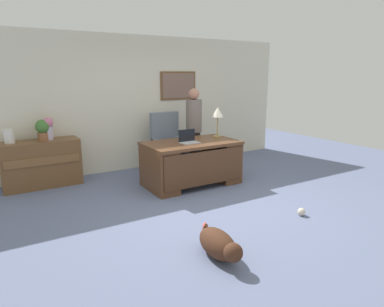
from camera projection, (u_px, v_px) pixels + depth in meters
name	position (u px, v px, depth m)	size (l,w,h in m)	color
ground_plane	(209.00, 204.00, 5.23)	(12.00, 12.00, 0.00)	slate
back_wall	(140.00, 103.00, 7.09)	(7.00, 0.16, 2.70)	beige
desk	(192.00, 162.00, 6.07)	(1.64, 0.94, 0.78)	brown
credenza	(42.00, 164.00, 5.98)	(1.29, 0.50, 0.82)	brown
armchair	(168.00, 146.00, 6.93)	(0.60, 0.59, 1.19)	slate
person_standing	(194.00, 129.00, 6.92)	(0.32, 0.32, 1.66)	#262323
dog_lying	(219.00, 245.00, 3.67)	(0.33, 0.77, 0.30)	#472819
laptop	(188.00, 139.00, 5.91)	(0.32, 0.22, 0.22)	#B2B5BA
desk_lamp	(218.00, 114.00, 6.37)	(0.22, 0.22, 0.56)	#9E8447
vase_with_flowers	(48.00, 128.00, 5.93)	(0.17, 0.17, 0.39)	#B9ACBF
vase_empty	(9.00, 136.00, 5.64)	(0.16, 0.16, 0.23)	silver
potted_plant	(43.00, 129.00, 5.89)	(0.24, 0.24, 0.36)	brown
dog_toy_ball	(301.00, 212.00, 4.79)	(0.11, 0.11, 0.11)	beige
dog_toy_bone	(205.00, 226.00, 4.43)	(0.15, 0.05, 0.05)	#E53F33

